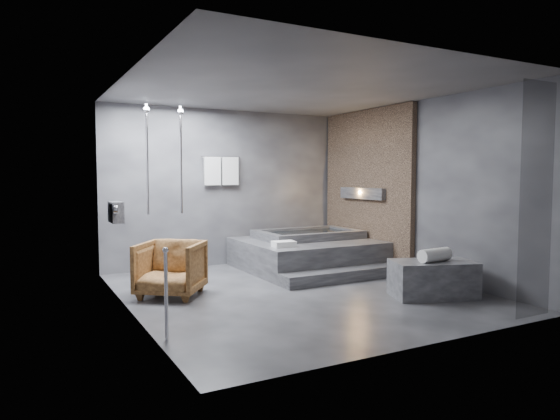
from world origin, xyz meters
TOP-DOWN VIEW (x-y plane):
  - room at (0.40, 0.24)m, footprint 5.00×5.04m
  - tub_deck at (1.05, 1.45)m, footprint 2.20×2.00m
  - tub_step at (1.05, 0.27)m, footprint 2.20×0.36m
  - concrete_bench at (1.47, -1.12)m, footprint 1.21×0.93m
  - driftwood_chair at (-1.61, 0.58)m, footprint 1.13×1.13m
  - rolled_towel at (1.46, -1.16)m, footprint 0.50×0.21m
  - deck_towel at (0.29, 0.88)m, footprint 0.36×0.28m

SIDE VIEW (x-z plane):
  - tub_step at x=1.05m, z-range 0.00..0.18m
  - concrete_bench at x=1.47m, z-range 0.00..0.48m
  - tub_deck at x=1.05m, z-range 0.00..0.50m
  - driftwood_chair at x=-1.61m, z-range 0.00..0.74m
  - deck_towel at x=0.29m, z-range 0.50..0.59m
  - rolled_towel at x=1.46m, z-range 0.48..0.66m
  - room at x=0.40m, z-range 0.32..3.14m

